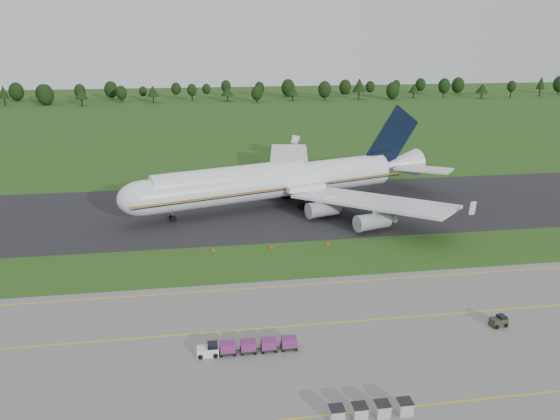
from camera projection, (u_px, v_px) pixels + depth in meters
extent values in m
plane|color=#254C16|center=(293.00, 259.00, 94.01)|extent=(600.00, 600.00, 0.00)
cube|color=slate|center=(344.00, 377.00, 62.09)|extent=(300.00, 52.00, 0.06)
cube|color=black|center=(271.00, 209.00, 120.27)|extent=(300.00, 40.00, 0.08)
cube|color=yellow|center=(321.00, 324.00, 73.34)|extent=(300.00, 0.25, 0.01)
cube|color=yellow|center=(359.00, 412.00, 56.45)|extent=(300.00, 0.20, 0.01)
cube|color=yellow|center=(304.00, 285.00, 84.60)|extent=(120.00, 0.20, 0.01)
cylinder|color=black|center=(5.00, 102.00, 283.10)|extent=(0.70, 0.70, 3.78)
cone|color=#1B3311|center=(3.00, 92.00, 281.44)|extent=(5.12, 5.12, 6.72)
cylinder|color=black|center=(46.00, 102.00, 285.99)|extent=(0.70, 0.70, 3.44)
sphere|color=#1B3311|center=(45.00, 95.00, 284.88)|extent=(8.54, 8.54, 8.54)
cylinder|color=black|center=(82.00, 102.00, 282.36)|extent=(0.70, 0.70, 3.51)
cone|color=#1B3311|center=(81.00, 93.00, 280.82)|extent=(6.54, 6.54, 6.25)
cylinder|color=black|center=(122.00, 99.00, 297.17)|extent=(0.70, 0.70, 3.29)
sphere|color=#1B3311|center=(121.00, 93.00, 296.11)|extent=(5.89, 5.89, 5.89)
cylinder|color=black|center=(153.00, 100.00, 294.40)|extent=(0.70, 0.70, 3.33)
cone|color=#1B3311|center=(153.00, 91.00, 292.95)|extent=(6.70, 6.70, 5.91)
cylinder|color=black|center=(192.00, 97.00, 302.15)|extent=(0.70, 0.70, 3.94)
sphere|color=#1B3311|center=(192.00, 90.00, 300.88)|extent=(5.28, 5.28, 5.28)
cylinder|color=black|center=(228.00, 99.00, 301.22)|extent=(0.70, 0.70, 2.89)
cone|color=#1B3311|center=(227.00, 91.00, 299.96)|extent=(7.42, 7.42, 5.13)
cylinder|color=black|center=(257.00, 99.00, 296.90)|extent=(0.70, 0.70, 3.13)
sphere|color=#1B3311|center=(257.00, 93.00, 295.88)|extent=(6.03, 6.03, 6.03)
cylinder|color=black|center=(293.00, 98.00, 303.60)|extent=(0.70, 0.70, 3.07)
cone|color=#1B3311|center=(293.00, 90.00, 302.25)|extent=(6.54, 6.54, 5.46)
cylinder|color=black|center=(324.00, 97.00, 305.15)|extent=(0.70, 0.70, 3.91)
sphere|color=#1B3311|center=(325.00, 89.00, 303.88)|extent=(7.19, 7.19, 7.19)
cylinder|color=black|center=(359.00, 95.00, 309.20)|extent=(0.70, 0.70, 4.24)
cone|color=#1B3311|center=(359.00, 85.00, 307.35)|extent=(7.77, 7.77, 7.54)
cylinder|color=black|center=(392.00, 96.00, 308.72)|extent=(0.70, 0.70, 3.27)
sphere|color=#1B3311|center=(393.00, 90.00, 307.67)|extent=(7.33, 7.33, 7.33)
cylinder|color=black|center=(413.00, 95.00, 316.00)|extent=(0.70, 0.70, 2.90)
cone|color=#1B3311|center=(414.00, 88.00, 314.74)|extent=(6.07, 6.07, 5.15)
cylinder|color=black|center=(443.00, 94.00, 318.09)|extent=(0.70, 0.70, 4.31)
sphere|color=#1B3311|center=(444.00, 86.00, 316.69)|extent=(6.78, 6.78, 6.78)
cylinder|color=black|center=(482.00, 96.00, 313.56)|extent=(0.70, 0.70, 3.01)
cone|color=#1B3311|center=(482.00, 88.00, 312.24)|extent=(7.60, 7.60, 5.36)
cylinder|color=black|center=(511.00, 94.00, 316.45)|extent=(0.70, 0.70, 4.26)
sphere|color=#1B3311|center=(512.00, 86.00, 315.07)|extent=(5.07, 5.07, 5.07)
cylinder|color=black|center=(540.00, 93.00, 322.99)|extent=(0.70, 0.70, 4.24)
cone|color=#1B3311|center=(541.00, 83.00, 321.14)|extent=(5.13, 5.13, 7.53)
cylinder|color=black|center=(558.00, 91.00, 333.71)|extent=(0.70, 0.70, 4.01)
sphere|color=#1B3311|center=(560.00, 84.00, 332.41)|extent=(7.59, 7.59, 7.59)
cylinder|color=white|center=(273.00, 182.00, 120.21)|extent=(56.96, 23.19, 7.11)
cylinder|color=white|center=(230.00, 180.00, 115.69)|extent=(33.78, 14.92, 5.55)
sphere|color=white|center=(142.00, 198.00, 108.62)|extent=(7.11, 7.11, 7.11)
cone|color=white|center=(399.00, 164.00, 133.85)|extent=(12.35, 9.58, 6.76)
cube|color=orange|center=(280.00, 189.00, 117.33)|extent=(60.62, 18.13, 0.35)
cube|color=white|center=(372.00, 201.00, 109.66)|extent=(30.02, 31.42, 0.54)
cube|color=white|center=(289.00, 162.00, 142.08)|extent=(15.24, 34.76, 0.54)
cylinder|color=#919398|center=(323.00, 209.00, 112.96)|extent=(7.53, 5.01, 3.16)
cylinder|color=#919398|center=(373.00, 221.00, 105.55)|extent=(7.53, 5.01, 3.16)
cylinder|color=#919398|center=(273.00, 180.00, 134.34)|extent=(7.53, 5.01, 3.16)
cylinder|color=#919398|center=(273.00, 169.00, 145.60)|extent=(7.53, 5.01, 3.16)
cube|color=black|center=(392.00, 138.00, 130.76)|extent=(13.97, 4.64, 15.87)
cube|color=white|center=(423.00, 169.00, 127.99)|extent=(13.23, 12.57, 0.44)
cube|color=white|center=(386.00, 157.00, 140.72)|extent=(8.65, 13.83, 0.44)
cylinder|color=slate|center=(173.00, 216.00, 112.48)|extent=(0.36, 0.36, 2.17)
cylinder|color=black|center=(173.00, 218.00, 112.62)|extent=(1.49, 1.22, 1.28)
cylinder|color=slate|center=(306.00, 204.00, 120.25)|extent=(0.36, 0.36, 2.17)
cylinder|color=black|center=(306.00, 206.00, 120.39)|extent=(1.49, 1.22, 1.28)
cylinder|color=slate|center=(288.00, 194.00, 127.89)|extent=(0.36, 0.36, 2.17)
cylinder|color=black|center=(288.00, 195.00, 128.03)|extent=(1.49, 1.22, 1.28)
cube|color=white|center=(208.00, 351.00, 66.07)|extent=(2.62, 1.41, 1.11)
cylinder|color=black|center=(200.00, 357.00, 65.36)|extent=(0.60, 0.22, 0.60)
cube|color=black|center=(228.00, 351.00, 66.48)|extent=(2.01, 1.51, 0.12)
cube|color=#672460|center=(228.00, 347.00, 66.29)|extent=(1.81, 1.41, 1.11)
cylinder|color=black|center=(221.00, 356.00, 65.76)|extent=(0.34, 0.15, 0.34)
cube|color=black|center=(248.00, 349.00, 66.84)|extent=(2.01, 1.51, 0.12)
cube|color=#672460|center=(248.00, 345.00, 66.65)|extent=(1.81, 1.41, 1.11)
cylinder|color=black|center=(242.00, 354.00, 66.12)|extent=(0.34, 0.15, 0.34)
cube|color=black|center=(269.00, 348.00, 67.20)|extent=(2.01, 1.51, 0.12)
cube|color=#672460|center=(269.00, 343.00, 67.01)|extent=(1.81, 1.41, 1.11)
cylinder|color=black|center=(263.00, 353.00, 66.48)|extent=(0.34, 0.15, 0.34)
cube|color=black|center=(289.00, 346.00, 67.56)|extent=(2.01, 1.51, 0.12)
cube|color=#672460|center=(289.00, 342.00, 67.37)|extent=(1.81, 1.41, 1.11)
cylinder|color=black|center=(283.00, 351.00, 66.84)|extent=(0.34, 0.15, 0.34)
cylinder|color=black|center=(208.00, 353.00, 66.15)|extent=(0.60, 0.22, 0.60)
cube|color=#2C2E20|center=(498.00, 322.00, 72.65)|extent=(2.31, 1.61, 1.17)
cylinder|color=black|center=(495.00, 327.00, 72.03)|extent=(0.60, 0.21, 0.60)
cylinder|color=black|center=(501.00, 321.00, 73.45)|extent=(0.60, 0.21, 0.60)
cube|color=#ADADAD|center=(337.00, 414.00, 55.03)|extent=(1.43, 1.43, 1.43)
cube|color=black|center=(337.00, 408.00, 54.80)|extent=(1.51, 1.51, 0.07)
cube|color=#ADADAD|center=(360.00, 412.00, 55.38)|extent=(1.43, 1.43, 1.43)
cube|color=black|center=(360.00, 406.00, 55.14)|extent=(1.51, 1.51, 0.07)
cube|color=#ADADAD|center=(382.00, 410.00, 55.72)|extent=(1.43, 1.43, 1.43)
cube|color=black|center=(383.00, 403.00, 55.48)|extent=(1.51, 1.51, 0.07)
cube|color=#ADADAD|center=(405.00, 407.00, 56.06)|extent=(1.43, 1.43, 1.43)
cube|color=black|center=(405.00, 401.00, 55.82)|extent=(1.51, 1.51, 0.07)
cube|color=#EA3E07|center=(213.00, 251.00, 96.81)|extent=(0.50, 0.12, 0.60)
cube|color=black|center=(213.00, 252.00, 96.90)|extent=(0.30, 0.30, 0.04)
cube|color=#EA3E07|center=(272.00, 248.00, 98.30)|extent=(0.50, 0.12, 0.60)
cube|color=black|center=(272.00, 249.00, 98.39)|extent=(0.30, 0.30, 0.04)
cube|color=#EA3E07|center=(328.00, 244.00, 99.80)|extent=(0.50, 0.12, 0.60)
cube|color=black|center=(328.00, 246.00, 99.88)|extent=(0.30, 0.30, 0.04)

